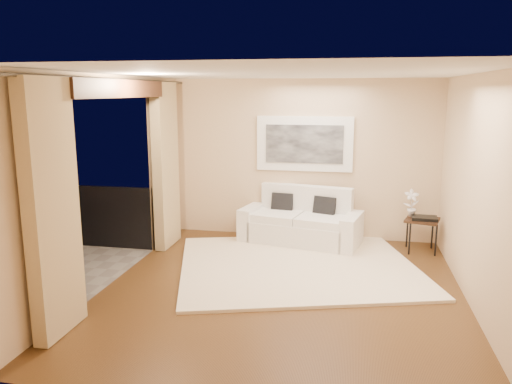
% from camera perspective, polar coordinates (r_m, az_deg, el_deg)
% --- Properties ---
extents(floor, '(5.00, 5.00, 0.00)m').
position_cam_1_polar(floor, '(6.48, 2.93, -11.16)').
color(floor, '#543518').
rests_on(floor, ground).
extents(room_shell, '(5.00, 6.40, 5.00)m').
position_cam_1_polar(room_shell, '(6.63, -15.76, 11.29)').
color(room_shell, white).
rests_on(room_shell, ground).
extents(balcony, '(1.81, 2.60, 1.17)m').
position_cam_1_polar(balcony, '(7.59, -22.80, -7.22)').
color(balcony, '#605B56').
rests_on(balcony, ground).
extents(curtains, '(0.16, 4.80, 2.64)m').
position_cam_1_polar(curtains, '(6.72, -15.06, 1.16)').
color(curtains, tan).
rests_on(curtains, ground).
extents(artwork, '(1.62, 0.07, 0.92)m').
position_cam_1_polar(artwork, '(8.47, 5.55, 5.49)').
color(artwork, white).
rests_on(artwork, room_shell).
extents(rug, '(4.01, 3.72, 0.04)m').
position_cam_1_polar(rug, '(7.31, 4.76, -8.33)').
color(rug, '#FFEDCD').
rests_on(rug, floor).
extents(sofa, '(2.07, 1.21, 0.93)m').
position_cam_1_polar(sofa, '(8.34, 5.22, -3.63)').
color(sofa, white).
rests_on(sofa, floor).
extents(side_table, '(0.60, 0.60, 0.53)m').
position_cam_1_polar(side_table, '(8.25, 18.45, -3.33)').
color(side_table, '#311B10').
rests_on(side_table, floor).
extents(tray, '(0.40, 0.30, 0.05)m').
position_cam_1_polar(tray, '(8.19, 18.69, -2.84)').
color(tray, black).
rests_on(tray, side_table).
extents(orchid, '(0.25, 0.19, 0.44)m').
position_cam_1_polar(orchid, '(8.28, 17.35, -1.22)').
color(orchid, white).
rests_on(orchid, side_table).
extents(bistro_table, '(0.72, 0.72, 0.78)m').
position_cam_1_polar(bistro_table, '(7.97, -23.57, -2.50)').
color(bistro_table, '#311B10').
rests_on(bistro_table, balcony).
extents(balcony_chair_far, '(0.48, 0.48, 0.95)m').
position_cam_1_polar(balcony_chair_far, '(7.62, -24.31, -4.36)').
color(balcony_chair_far, '#311B10').
rests_on(balcony_chair_far, balcony).
extents(balcony_chair_near, '(0.47, 0.47, 1.00)m').
position_cam_1_polar(balcony_chair_near, '(6.74, -25.10, -6.11)').
color(balcony_chair_near, '#311B10').
rests_on(balcony_chair_near, balcony).
extents(ice_bucket, '(0.18, 0.18, 0.20)m').
position_cam_1_polar(ice_bucket, '(8.12, -24.38, -1.00)').
color(ice_bucket, silver).
rests_on(ice_bucket, bistro_table).
extents(candle, '(0.06, 0.06, 0.07)m').
position_cam_1_polar(candle, '(8.05, -22.48, -1.43)').
color(candle, red).
rests_on(candle, bistro_table).
extents(vase, '(0.04, 0.04, 0.18)m').
position_cam_1_polar(vase, '(7.83, -24.46, -1.52)').
color(vase, silver).
rests_on(vase, bistro_table).
extents(glass_a, '(0.06, 0.06, 0.12)m').
position_cam_1_polar(glass_a, '(7.76, -23.17, -1.74)').
color(glass_a, silver).
rests_on(glass_a, bistro_table).
extents(glass_b, '(0.06, 0.06, 0.12)m').
position_cam_1_polar(glass_b, '(7.89, -22.43, -1.48)').
color(glass_b, white).
rests_on(glass_b, bistro_table).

